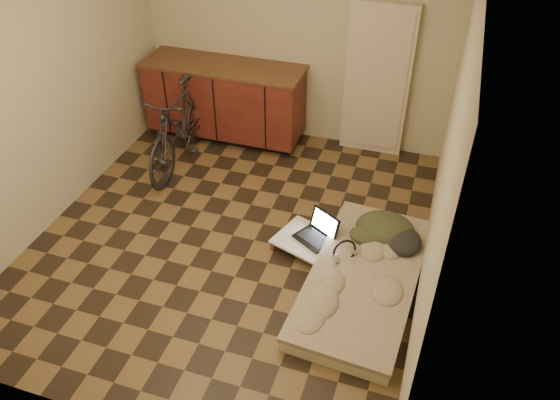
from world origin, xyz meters
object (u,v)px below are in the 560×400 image
(lap_desk, at_px, (315,244))
(laptop, at_px, (317,233))
(futon, at_px, (363,280))
(bicycle, at_px, (179,122))

(lap_desk, bearing_deg, laptop, 110.16)
(lap_desk, distance_m, laptop, 0.11)
(futon, distance_m, laptop, 0.63)
(lap_desk, bearing_deg, futon, -10.39)
(lap_desk, height_order, laptop, laptop)
(bicycle, relative_size, lap_desk, 1.93)
(futon, distance_m, lap_desk, 0.57)
(bicycle, xyz_separation_m, lap_desk, (1.79, -0.99, -0.41))
(laptop, bearing_deg, lap_desk, -58.06)
(bicycle, relative_size, laptop, 3.71)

